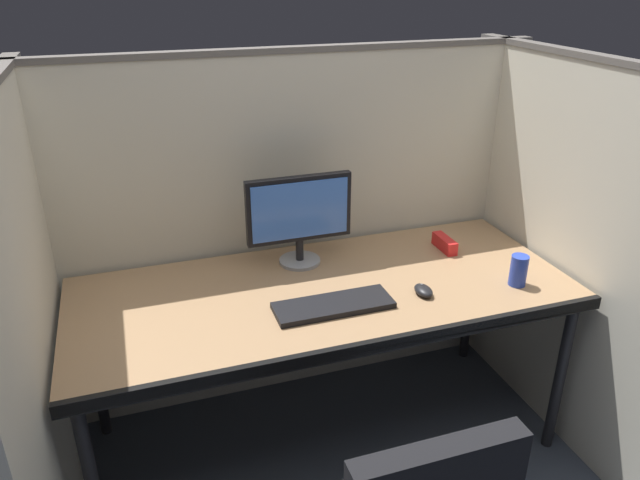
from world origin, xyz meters
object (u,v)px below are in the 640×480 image
at_px(monitor_center, 299,214).
at_px(computer_mouse, 423,290).
at_px(soda_can, 519,270).
at_px(keyboard_main, 333,305).
at_px(desk, 325,301).
at_px(red_stapler, 445,243).

height_order(monitor_center, computer_mouse, monitor_center).
height_order(monitor_center, soda_can, monitor_center).
bearing_deg(keyboard_main, desk, 83.10).
bearing_deg(monitor_center, red_stapler, -7.19).
relative_size(keyboard_main, soda_can, 3.52).
distance_m(desk, red_stapler, 0.63).
bearing_deg(red_stapler, keyboard_main, -153.77).
height_order(monitor_center, keyboard_main, monitor_center).
height_order(keyboard_main, red_stapler, red_stapler).
bearing_deg(computer_mouse, red_stapler, 50.14).
height_order(desk, soda_can, soda_can).
distance_m(monitor_center, keyboard_main, 0.44).
height_order(computer_mouse, soda_can, soda_can).
xyz_separation_m(keyboard_main, red_stapler, (0.62, 0.31, 0.02)).
xyz_separation_m(monitor_center, keyboard_main, (0.01, -0.38, -0.20)).
distance_m(desk, soda_can, 0.75).
height_order(keyboard_main, soda_can, soda_can).
distance_m(desk, monitor_center, 0.36).
relative_size(monitor_center, keyboard_main, 1.00).
height_order(computer_mouse, red_stapler, red_stapler).
bearing_deg(red_stapler, monitor_center, 172.81).
height_order(red_stapler, soda_can, soda_can).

